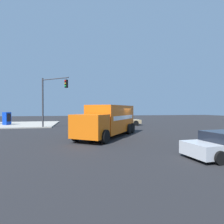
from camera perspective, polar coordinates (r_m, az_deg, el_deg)
ground_plane at (r=17.56m, az=2.68°, el=-7.05°), size 100.00×100.00×0.00m
sidewalk_corner_far at (r=31.18m, az=-27.79°, el=-3.54°), size 11.32×11.32×0.14m
delivery_truck at (r=16.03m, az=-1.08°, el=-2.59°), size 7.89×6.62×2.78m
traffic_light_primary at (r=24.05m, az=-19.07°, el=5.29°), size 2.77×3.51×6.32m
pickup_tan at (r=26.98m, az=3.36°, el=-2.71°), size 2.34×5.24×1.38m
vending_machine_red at (r=30.50m, az=-30.47°, el=-1.78°), size 1.14×1.08×1.85m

